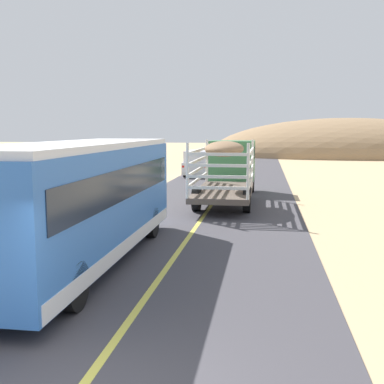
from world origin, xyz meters
The scene contains 4 objects.
livestock_truck centered at (0.62, 19.45, 1.79)m, with size 2.53×9.70×3.02m.
bus centered at (-2.31, 6.42, 1.75)m, with size 2.54×10.00×3.21m.
car_far centered at (-2.59, 30.75, 1.09)m, with size 1.90×4.62×1.93m.
distant_hill centered at (13.38, 62.14, 0.00)m, with size 37.40×22.23×10.20m, color #957553.
Camera 1 is at (2.44, -5.33, 3.56)m, focal length 44.40 mm.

